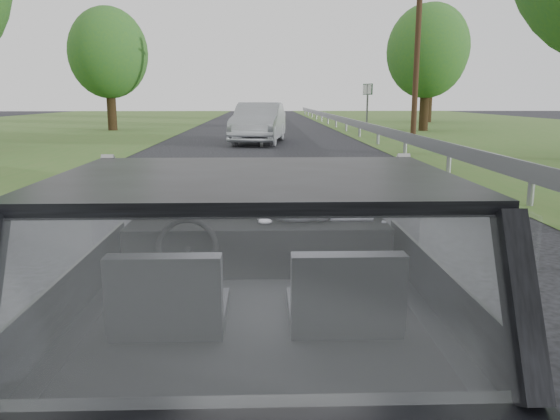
{
  "coord_description": "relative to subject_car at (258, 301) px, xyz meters",
  "views": [
    {
      "loc": [
        0.03,
        -2.65,
        1.75
      ],
      "look_at": [
        0.13,
        0.57,
        1.09
      ],
      "focal_mm": 35.0,
      "sensor_mm": 36.0,
      "label": 1
    }
  ],
  "objects": [
    {
      "name": "dashboard",
      "position": [
        0.0,
        0.62,
        0.12
      ],
      "size": [
        1.58,
        0.45,
        0.3
      ],
      "primitive_type": "cube",
      "color": "black",
      "rests_on": "subject_car"
    },
    {
      "name": "other_car",
      "position": [
        -0.1,
        18.84,
        0.06
      ],
      "size": [
        2.48,
        4.96,
        1.56
      ],
      "primitive_type": "imported",
      "rotation": [
        0.0,
        0.0,
        -0.13
      ],
      "color": "#B1B4BC",
      "rests_on": "ground"
    },
    {
      "name": "subject_car",
      "position": [
        0.0,
        0.0,
        0.0
      ],
      "size": [
        1.8,
        4.0,
        1.45
      ],
      "primitive_type": "cube",
      "color": "black",
      "rests_on": "ground"
    },
    {
      "name": "passenger_seat",
      "position": [
        0.4,
        -0.29,
        0.16
      ],
      "size": [
        0.5,
        0.72,
        0.42
      ],
      "primitive_type": "cube",
      "color": "black",
      "rests_on": "subject_car"
    },
    {
      "name": "tree_6",
      "position": [
        -8.05,
        27.38,
        2.39
      ],
      "size": [
        5.25,
        5.25,
        6.23
      ],
      "primitive_type": null,
      "rotation": [
        0.0,
        0.0,
        -0.34
      ],
      "color": "#285F29",
      "rests_on": "ground"
    },
    {
      "name": "utility_pole",
      "position": [
        6.49,
        20.65,
        2.88
      ],
      "size": [
        0.31,
        0.31,
        7.21
      ],
      "primitive_type": "cylinder",
      "rotation": [
        0.0,
        0.0,
        0.43
      ],
      "color": "#382417",
      "rests_on": "ground"
    },
    {
      "name": "driver_seat",
      "position": [
        -0.4,
        -0.29,
        0.16
      ],
      "size": [
        0.5,
        0.72,
        0.42
      ],
      "primitive_type": "cube",
      "color": "black",
      "rests_on": "subject_car"
    },
    {
      "name": "steering_wheel",
      "position": [
        -0.4,
        0.33,
        0.2
      ],
      "size": [
        0.36,
        0.36,
        0.04
      ],
      "primitive_type": "torus",
      "color": "black",
      "rests_on": "dashboard"
    },
    {
      "name": "tree_2",
      "position": [
        8.6,
        26.41,
        2.42
      ],
      "size": [
        5.23,
        5.23,
        6.3
      ],
      "primitive_type": null,
      "rotation": [
        0.0,
        0.0,
        0.31
      ],
      "color": "#285F29",
      "rests_on": "ground"
    },
    {
      "name": "guardrail",
      "position": [
        4.3,
        10.0,
        -0.15
      ],
      "size": [
        0.05,
        90.0,
        0.32
      ],
      "primitive_type": "cube",
      "color": "#94969C",
      "rests_on": "ground"
    },
    {
      "name": "tree_3",
      "position": [
        11.85,
        36.45,
        3.24
      ],
      "size": [
        5.32,
        5.32,
        7.94
      ],
      "primitive_type": null,
      "rotation": [
        0.0,
        0.0,
        -0.02
      ],
      "color": "#285F29",
      "rests_on": "ground"
    },
    {
      "name": "cat",
      "position": [
        0.25,
        0.62,
        0.36
      ],
      "size": [
        0.57,
        0.23,
        0.25
      ],
      "primitive_type": "ellipsoid",
      "rotation": [
        0.0,
        0.0,
        0.1
      ],
      "color": "gray",
      "rests_on": "dashboard"
    },
    {
      "name": "highway_sign",
      "position": [
        5.87,
        27.98,
        0.52
      ],
      "size": [
        0.42,
        0.97,
        2.49
      ],
      "primitive_type": "cube",
      "rotation": [
        0.0,
        0.0,
        0.33
      ],
      "color": "#0F421D",
      "rests_on": "ground"
    }
  ]
}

